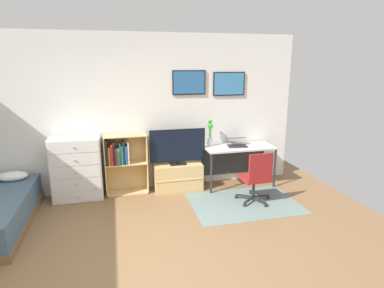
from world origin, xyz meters
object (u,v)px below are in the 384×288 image
(dresser, at_px, (77,168))
(television, at_px, (178,147))
(desk, at_px, (237,153))
(office_chair, at_px, (257,176))
(laptop, at_px, (237,142))
(bookshelf, at_px, (122,160))
(bamboo_vase, at_px, (210,132))
(tv_stand, at_px, (178,176))
(computer_mouse, at_px, (252,146))

(dresser, height_order, television, television)
(dresser, height_order, desk, dresser)
(television, distance_m, office_chair, 1.44)
(television, relative_size, laptop, 2.34)
(dresser, relative_size, bookshelf, 1.02)
(dresser, bearing_deg, bookshelf, 5.01)
(dresser, bearing_deg, laptop, 0.34)
(desk, relative_size, laptop, 3.02)
(desk, distance_m, bamboo_vase, 0.64)
(dresser, height_order, office_chair, dresser)
(tv_stand, bearing_deg, office_chair, -38.90)
(bookshelf, height_order, office_chair, bookshelf)
(office_chair, height_order, computer_mouse, office_chair)
(bookshelf, xyz_separation_m, television, (0.95, -0.07, 0.19))
(dresser, bearing_deg, television, -0.25)
(laptop, relative_size, bamboo_vase, 0.86)
(computer_mouse, bearing_deg, tv_stand, 174.22)
(bookshelf, xyz_separation_m, desk, (2.07, -0.05, -0.00))
(television, distance_m, computer_mouse, 1.34)
(computer_mouse, height_order, bamboo_vase, bamboo_vase)
(television, bearing_deg, laptop, 1.25)
(dresser, relative_size, laptop, 2.53)
(bookshelf, bearing_deg, office_chair, -24.61)
(bookshelf, xyz_separation_m, office_chair, (2.05, -0.94, -0.15))
(office_chair, relative_size, bamboo_vase, 1.78)
(television, xyz_separation_m, computer_mouse, (1.34, -0.11, -0.03))
(television, height_order, office_chair, television)
(television, relative_size, office_chair, 1.13)
(bookshelf, distance_m, computer_mouse, 2.30)
(bookshelf, height_order, computer_mouse, bookshelf)
(dresser, relative_size, desk, 0.84)
(tv_stand, bearing_deg, laptop, 0.08)
(tv_stand, height_order, laptop, laptop)
(computer_mouse, bearing_deg, office_chair, -107.24)
(laptop, height_order, bamboo_vase, bamboo_vase)
(television, distance_m, laptop, 1.10)
(desk, bearing_deg, tv_stand, 179.96)
(dresser, xyz_separation_m, desk, (2.80, 0.01, 0.07))
(bookshelf, relative_size, desk, 0.82)
(tv_stand, xyz_separation_m, television, (0.00, -0.02, 0.55))
(dresser, bearing_deg, desk, 0.29)
(television, xyz_separation_m, bamboo_vase, (0.61, 0.11, 0.20))
(dresser, distance_m, laptop, 2.79)
(tv_stand, height_order, bamboo_vase, bamboo_vase)
(bookshelf, relative_size, office_chair, 1.20)
(dresser, relative_size, tv_stand, 1.24)
(laptop, bearing_deg, bamboo_vase, 177.52)
(dresser, height_order, bookshelf, dresser)
(bookshelf, bearing_deg, desk, -1.39)
(office_chair, height_order, bamboo_vase, bamboo_vase)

